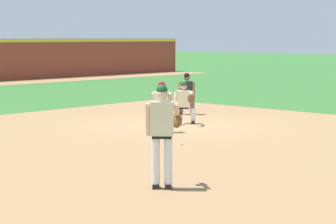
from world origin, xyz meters
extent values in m
plane|color=#336B2D|center=(0.00, 0.00, 0.00)|extent=(160.00, 160.00, 0.00)
cube|color=#9E754C|center=(-3.23, -2.75, 0.00)|extent=(18.00, 18.00, 0.01)
cube|color=white|center=(0.00, 0.00, 0.04)|extent=(0.38, 0.38, 0.09)
sphere|color=white|center=(-2.66, -2.60, 0.04)|extent=(0.07, 0.07, 0.07)
cube|color=black|center=(-6.50, -5.38, 0.04)|extent=(0.27, 0.25, 0.09)
cylinder|color=white|center=(-6.53, -5.41, 0.50)|extent=(0.15, 0.15, 0.84)
cube|color=black|center=(-6.36, -5.55, 0.04)|extent=(0.27, 0.25, 0.09)
cylinder|color=white|center=(-6.39, -5.57, 0.50)|extent=(0.15, 0.15, 0.84)
cube|color=black|center=(-6.46, -5.49, 0.94)|extent=(0.37, 0.39, 0.06)
cube|color=beige|center=(-6.46, -5.49, 1.26)|extent=(0.44, 0.46, 0.60)
sphere|color=#DBB28E|center=(-6.44, -5.48, 1.69)|extent=(0.21, 0.21, 0.21)
sphere|color=#194C28|center=(-6.44, -5.48, 1.76)|extent=(0.20, 0.20, 0.20)
cube|color=#194C28|center=(-6.38, -5.42, 1.74)|extent=(0.19, 0.20, 0.02)
cylinder|color=#DBB28E|center=(-6.56, -5.25, 1.23)|extent=(0.20, 0.19, 0.59)
cylinder|color=#DBB28E|center=(-6.07, -5.49, 1.35)|extent=(0.46, 0.41, 0.41)
ellipsoid|color=brown|center=(-6.01, -5.44, 1.19)|extent=(0.36, 0.35, 0.34)
cube|color=black|center=(0.60, -0.16, 0.04)|extent=(0.27, 0.25, 0.09)
cylinder|color=white|center=(0.64, -0.14, 0.28)|extent=(0.15, 0.15, 0.40)
cube|color=black|center=(0.23, 0.31, 0.04)|extent=(0.27, 0.25, 0.09)
cylinder|color=white|center=(0.26, 0.33, 0.28)|extent=(0.15, 0.15, 0.40)
cube|color=black|center=(0.45, 0.10, 0.50)|extent=(0.37, 0.39, 0.06)
cube|color=beige|center=(0.45, 0.10, 0.78)|extent=(0.44, 0.46, 0.52)
sphere|color=#DBB28E|center=(0.43, 0.09, 1.17)|extent=(0.21, 0.21, 0.21)
sphere|color=#194C28|center=(0.43, 0.09, 1.24)|extent=(0.20, 0.20, 0.20)
cube|color=#194C28|center=(0.36, 0.03, 1.22)|extent=(0.19, 0.20, 0.02)
cylinder|color=#DBB28E|center=(0.28, -0.36, 0.92)|extent=(0.51, 0.44, 0.24)
cylinder|color=#DBB28E|center=(0.21, 0.23, 0.72)|extent=(0.24, 0.22, 0.58)
ellipsoid|color=brown|center=(0.11, -0.49, 0.85)|extent=(0.30, 0.29, 0.35)
cube|color=black|center=(-1.45, -0.50, 0.04)|extent=(0.28, 0.21, 0.09)
cylinder|color=white|center=(-1.49, -0.52, 0.33)|extent=(0.15, 0.15, 0.50)
cube|color=black|center=(-1.27, -0.86, 0.04)|extent=(0.28, 0.21, 0.09)
cylinder|color=white|center=(-1.31, -0.88, 0.33)|extent=(0.15, 0.15, 0.50)
cube|color=black|center=(-1.40, -0.70, 0.60)|extent=(0.33, 0.39, 0.06)
cube|color=white|center=(-1.40, -0.70, 0.89)|extent=(0.39, 0.47, 0.54)
sphere|color=#DBB28E|center=(-1.38, -0.69, 1.29)|extent=(0.21, 0.21, 0.21)
sphere|color=maroon|center=(-1.38, -0.69, 1.36)|extent=(0.20, 0.20, 0.20)
cube|color=maroon|center=(-1.30, -0.65, 1.34)|extent=(0.17, 0.20, 0.02)
cylinder|color=#DBB28E|center=(-1.38, -0.41, 0.86)|extent=(0.33, 0.23, 0.56)
cylinder|color=#DBB28E|center=(-1.16, -0.86, 0.86)|extent=(0.33, 0.23, 0.56)
cube|color=black|center=(2.48, 1.48, 0.04)|extent=(0.27, 0.25, 0.09)
cylinder|color=#515154|center=(2.51, 1.50, 0.33)|extent=(0.15, 0.15, 0.50)
cube|color=black|center=(2.23, 1.79, 0.04)|extent=(0.27, 0.25, 0.09)
cylinder|color=#515154|center=(2.26, 1.82, 0.33)|extent=(0.15, 0.15, 0.50)
cube|color=black|center=(2.38, 1.66, 0.60)|extent=(0.37, 0.39, 0.06)
cube|color=#232326|center=(2.38, 1.66, 0.89)|extent=(0.44, 0.46, 0.54)
sphere|color=brown|center=(2.37, 1.65, 1.29)|extent=(0.21, 0.21, 0.21)
sphere|color=black|center=(2.37, 1.65, 1.36)|extent=(0.20, 0.20, 0.20)
cube|color=black|center=(2.30, 1.59, 1.34)|extent=(0.19, 0.20, 0.02)
cylinder|color=brown|center=(2.43, 1.37, 0.86)|extent=(0.31, 0.28, 0.56)
cylinder|color=brown|center=(2.11, 1.76, 0.86)|extent=(0.31, 0.28, 0.56)
camera|label=1|loc=(-14.75, -13.31, 2.67)|focal=70.00mm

